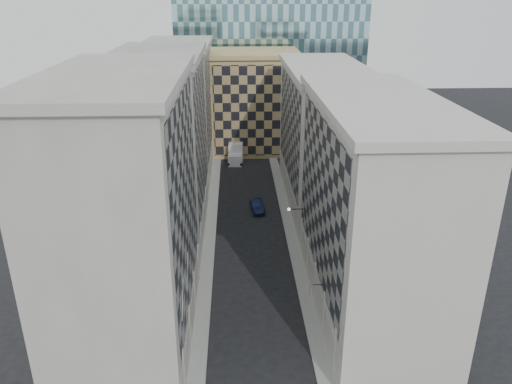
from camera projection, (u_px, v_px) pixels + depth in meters
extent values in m
cube|color=gray|center=(210.00, 235.00, 64.23)|extent=(1.50, 100.00, 0.15)
cube|color=gray|center=(291.00, 233.00, 64.65)|extent=(1.50, 100.00, 0.15)
cube|color=#9E988E|center=(127.00, 218.00, 42.11)|extent=(10.00, 22.00, 23.00)
cube|color=gray|center=(184.00, 201.00, 41.74)|extent=(0.25, 19.36, 18.00)
cube|color=#9E988E|center=(190.00, 314.00, 46.04)|extent=(0.45, 21.12, 3.20)
cube|color=#9E988E|center=(112.00, 76.00, 37.63)|extent=(10.80, 22.80, 0.70)
cylinder|color=#9E988E|center=(179.00, 373.00, 38.17)|extent=(0.90, 0.90, 4.40)
cylinder|color=#9E988E|center=(186.00, 328.00, 43.26)|extent=(0.90, 0.90, 4.40)
cylinder|color=#9E988E|center=(191.00, 292.00, 48.35)|extent=(0.90, 0.90, 4.40)
cylinder|color=#9E988E|center=(195.00, 263.00, 53.44)|extent=(0.90, 0.90, 4.40)
cube|color=gray|center=(162.00, 147.00, 62.65)|extent=(10.00, 22.00, 22.00)
cube|color=gray|center=(200.00, 135.00, 62.28)|extent=(0.25, 19.36, 17.00)
cube|color=gray|center=(203.00, 214.00, 66.39)|extent=(0.45, 21.12, 3.20)
cube|color=gray|center=(155.00, 54.00, 58.36)|extent=(10.80, 22.80, 0.70)
cylinder|color=gray|center=(198.00, 239.00, 58.53)|extent=(0.90, 0.90, 4.40)
cylinder|color=gray|center=(201.00, 219.00, 63.61)|extent=(0.90, 0.90, 4.40)
cylinder|color=gray|center=(203.00, 202.00, 68.70)|extent=(0.90, 0.90, 4.40)
cylinder|color=gray|center=(205.00, 188.00, 73.79)|extent=(0.90, 0.90, 4.40)
cube|color=#9E988E|center=(180.00, 111.00, 83.19)|extent=(10.00, 22.00, 21.00)
cube|color=gray|center=(209.00, 102.00, 82.82)|extent=(0.25, 19.36, 16.00)
cube|color=#9E988E|center=(210.00, 162.00, 86.74)|extent=(0.45, 21.12, 3.20)
cube|color=#9E988E|center=(176.00, 44.00, 79.09)|extent=(10.80, 22.80, 0.70)
cylinder|color=#9E988E|center=(207.00, 175.00, 78.88)|extent=(0.90, 0.90, 4.40)
cylinder|color=#9E988E|center=(209.00, 163.00, 83.96)|extent=(0.90, 0.90, 4.40)
cylinder|color=#9E988E|center=(210.00, 153.00, 89.05)|extent=(0.90, 0.90, 4.40)
cylinder|color=#9E988E|center=(211.00, 145.00, 94.14)|extent=(0.90, 0.90, 4.40)
cube|color=#BCB6AC|center=(371.00, 210.00, 47.25)|extent=(10.00, 26.00, 20.00)
cube|color=gray|center=(321.00, 197.00, 46.49)|extent=(0.25, 22.88, 15.00)
cube|color=#BCB6AC|center=(317.00, 287.00, 50.23)|extent=(0.45, 24.96, 3.20)
cube|color=#BCB6AC|center=(382.00, 102.00, 43.34)|extent=(10.80, 26.80, 0.70)
cylinder|color=#BCB6AC|center=(339.00, 352.00, 40.39)|extent=(0.90, 0.90, 4.40)
cylinder|color=#BCB6AC|center=(328.00, 313.00, 45.20)|extent=(0.90, 0.90, 4.40)
cylinder|color=#BCB6AC|center=(319.00, 282.00, 50.01)|extent=(0.90, 0.90, 4.40)
cylinder|color=#BCB6AC|center=(311.00, 256.00, 54.82)|extent=(0.90, 0.90, 4.40)
cylinder|color=#BCB6AC|center=(305.00, 235.00, 59.63)|extent=(0.90, 0.90, 4.40)
cube|color=#BCB6AC|center=(323.00, 137.00, 72.42)|extent=(10.00, 28.00, 19.00)
cube|color=gray|center=(290.00, 127.00, 71.66)|extent=(0.25, 24.64, 14.00)
cube|color=#BCB6AC|center=(289.00, 188.00, 75.21)|extent=(0.45, 26.88, 3.20)
cube|color=#BCB6AC|center=(327.00, 68.00, 68.70)|extent=(10.80, 28.80, 0.70)
cube|color=tan|center=(254.00, 103.00, 96.30)|extent=(16.00, 14.00, 18.00)
cube|color=tan|center=(256.00, 111.00, 89.73)|extent=(15.20, 0.25, 16.50)
cube|color=tan|center=(254.00, 53.00, 92.75)|extent=(16.80, 14.80, 0.80)
cube|color=#2F2A24|center=(242.00, 66.00, 107.28)|extent=(6.00, 6.00, 28.00)
cylinder|color=gray|center=(183.00, 299.00, 37.16)|extent=(0.10, 2.33, 2.33)
cylinder|color=gray|center=(187.00, 271.00, 40.86)|extent=(0.10, 2.33, 2.33)
cylinder|color=black|center=(297.00, 209.00, 56.78)|extent=(1.80, 0.08, 0.08)
sphere|color=#FFE5B2|center=(289.00, 209.00, 56.74)|extent=(0.36, 0.36, 0.36)
cube|color=white|center=(235.00, 160.00, 89.65)|extent=(2.61, 2.81, 1.99)
cube|color=white|center=(236.00, 151.00, 92.04)|extent=(2.81, 4.14, 3.42)
cylinder|color=black|center=(229.00, 164.00, 89.05)|extent=(0.40, 1.01, 0.99)
cylinder|color=black|center=(241.00, 164.00, 89.00)|extent=(0.40, 1.01, 0.99)
cylinder|color=black|center=(231.00, 155.00, 93.75)|extent=(0.40, 1.01, 0.99)
cylinder|color=black|center=(243.00, 155.00, 93.70)|extent=(0.40, 1.01, 0.99)
imported|color=#0F1637|center=(257.00, 206.00, 71.18)|extent=(2.05, 4.71, 1.51)
cylinder|color=black|center=(318.00, 285.00, 45.79)|extent=(0.92, 0.08, 0.06)
cube|color=tan|center=(310.00, 289.00, 45.94)|extent=(0.08, 0.80, 0.80)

